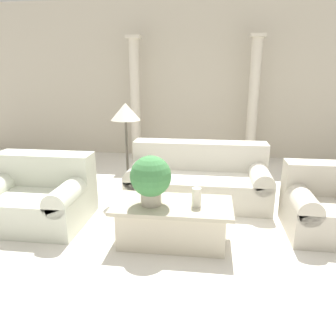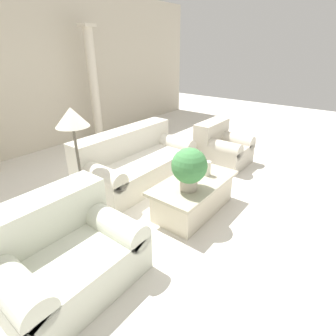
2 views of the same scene
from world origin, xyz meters
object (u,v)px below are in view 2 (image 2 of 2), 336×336
object	(u,v)px
sofa_long	(136,161)
coffee_table	(194,196)
potted_plant	(189,167)
armchair	(222,147)
floor_lamp	(72,123)
loveseat	(62,251)

from	to	relation	value
sofa_long	coffee_table	world-z (taller)	sofa_long
potted_plant	armchair	xyz separation A→B (m)	(1.92, 0.53, -0.43)
armchair	floor_lamp	bearing A→B (deg)	162.03
floor_lamp	armchair	bearing A→B (deg)	-17.97
loveseat	armchair	distance (m)	3.43
potted_plant	floor_lamp	bearing A→B (deg)	113.98
sofa_long	floor_lamp	distance (m)	1.36
coffee_table	loveseat	bearing A→B (deg)	169.10
sofa_long	armchair	xyz separation A→B (m)	(1.47, -0.82, 0.00)
sofa_long	floor_lamp	size ratio (longest dim) A/B	1.42
sofa_long	floor_lamp	bearing A→B (deg)	179.89
loveseat	coffee_table	world-z (taller)	loveseat
floor_lamp	armchair	xyz separation A→B (m)	(2.52, -0.82, -0.86)
sofa_long	armchair	bearing A→B (deg)	-28.95
floor_lamp	potted_plant	bearing A→B (deg)	-66.02
loveseat	coffee_table	xyz separation A→B (m)	(1.72, -0.33, -0.10)
sofa_long	floor_lamp	world-z (taller)	floor_lamp
coffee_table	floor_lamp	size ratio (longest dim) A/B	0.92
coffee_table	floor_lamp	world-z (taller)	floor_lamp
coffee_table	armchair	world-z (taller)	armchair
sofa_long	coffee_table	distance (m)	1.31
sofa_long	potted_plant	bearing A→B (deg)	-108.42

